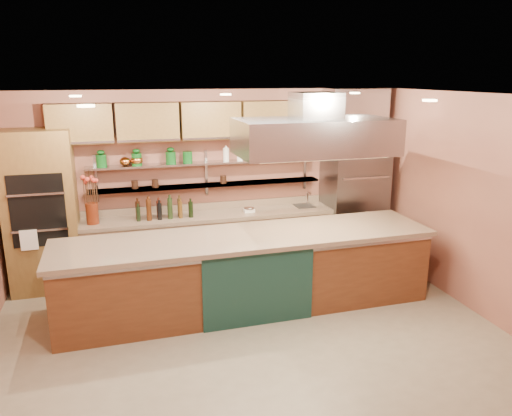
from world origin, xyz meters
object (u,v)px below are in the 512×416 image
object	(u,v)px
refrigerator	(354,197)
kitchen_scale	(249,209)
flower_vase	(92,213)
island	(247,271)
green_canister	(188,157)
copper_kettle	(125,161)

from	to	relation	value
refrigerator	kitchen_scale	xyz separation A→B (m)	(-1.79, 0.01, -0.07)
flower_vase	island	bearing A→B (deg)	-34.75
island	flower_vase	distance (m)	2.44
green_canister	refrigerator	bearing A→B (deg)	-4.88
island	green_canister	bearing A→B (deg)	107.31
kitchen_scale	island	bearing A→B (deg)	-103.11
refrigerator	island	bearing A→B (deg)	-148.50
island	flower_vase	world-z (taller)	flower_vase
kitchen_scale	copper_kettle	world-z (taller)	copper_kettle
refrigerator	green_canister	size ratio (longest dim) A/B	12.11
island	copper_kettle	xyz separation A→B (m)	(-1.44, 1.57, 1.28)
copper_kettle	green_canister	size ratio (longest dim) A/B	0.92
copper_kettle	green_canister	xyz separation A→B (m)	(0.92, 0.00, 0.02)
refrigerator	island	size ratio (longest dim) A/B	0.44
copper_kettle	green_canister	bearing A→B (deg)	0.00
island	copper_kettle	bearing A→B (deg)	131.70
island	kitchen_scale	size ratio (longest dim) A/B	29.61
refrigerator	flower_vase	bearing A→B (deg)	179.86
copper_kettle	island	bearing A→B (deg)	-47.51
flower_vase	kitchen_scale	xyz separation A→B (m)	(2.33, 0.00, -0.11)
island	kitchen_scale	world-z (taller)	kitchen_scale
kitchen_scale	copper_kettle	size ratio (longest dim) A/B	1.03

